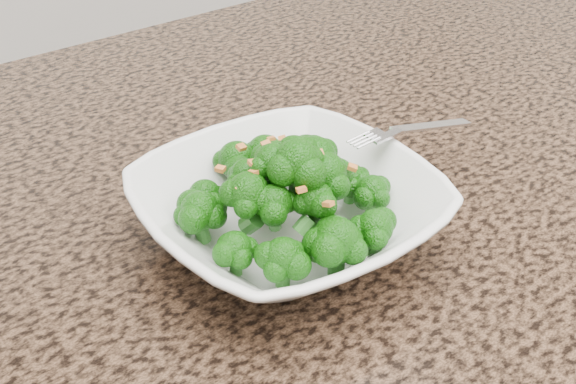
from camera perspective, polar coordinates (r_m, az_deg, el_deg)
granite_counter at (r=0.72m, az=8.84°, el=-0.36°), size 1.64×1.04×0.03m
bowl at (r=0.61m, az=-0.00°, el=-1.57°), size 0.25×0.25×0.06m
broccoli_pile at (r=0.57m, az=0.00°, el=3.45°), size 0.22×0.22×0.06m
garlic_topping at (r=0.56m, az=0.00°, el=6.51°), size 0.13×0.13×0.01m
fork at (r=0.66m, az=8.45°, el=4.65°), size 0.16×0.03×0.01m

